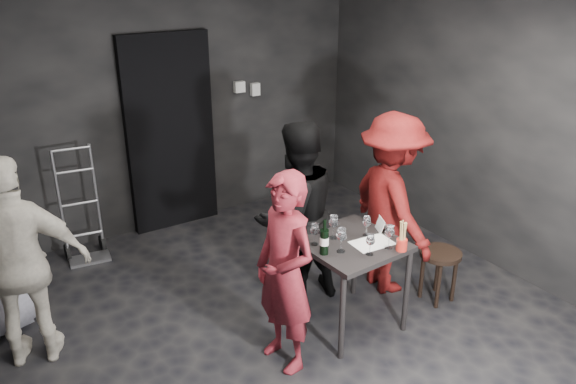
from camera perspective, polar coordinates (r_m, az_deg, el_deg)
floor at (r=4.62m, az=0.84°, el=-14.34°), size 4.50×5.00×0.02m
wall_back at (r=6.10m, az=-12.30°, el=8.65°), size 4.50×0.04×2.70m
wall_right at (r=5.47m, az=21.13°, el=6.00°), size 0.04×5.00×2.70m
doorway at (r=6.12m, az=-11.86°, el=5.82°), size 0.95×0.10×2.10m
wallbox_upper at (r=6.37m, az=-4.97°, el=10.59°), size 0.12×0.06×0.12m
wallbox_lower at (r=6.47m, az=-3.36°, el=10.38°), size 0.10×0.06×0.14m
hand_truck at (r=5.93m, az=-19.92°, el=-4.42°), size 0.39×0.33×1.15m
tasting_table at (r=4.44m, az=6.40°, el=-6.16°), size 0.72×0.72×0.75m
stool at (r=5.02m, az=15.17°, el=-6.80°), size 0.36×0.36×0.47m
server_red at (r=3.96m, az=-0.31°, el=-8.27°), size 0.42×0.58×1.49m
woman_black at (r=4.63m, az=0.84°, el=-1.75°), size 0.88×0.54×1.73m
man_maroon at (r=4.91m, az=10.51°, el=-0.58°), size 0.71×1.20×1.75m
bystander_cream at (r=4.36m, az=-25.62°, el=-6.03°), size 1.10×0.79×1.70m
tasting_mat at (r=4.39m, az=8.55°, el=-5.15°), size 0.33×0.23×0.00m
wine_glass_a at (r=4.19m, az=5.45°, el=-4.77°), size 0.11×0.11×0.21m
wine_glass_b at (r=4.29m, az=2.74°, el=-4.21°), size 0.09×0.09×0.19m
wine_glass_c at (r=4.38m, az=4.68°, el=-3.44°), size 0.10×0.10×0.21m
wine_glass_d at (r=4.19m, az=8.35°, el=-5.22°), size 0.09×0.09×0.18m
wine_glass_e at (r=4.30m, az=10.26°, el=-4.39°), size 0.08×0.08×0.20m
wine_glass_f at (r=4.46m, az=7.99°, el=-3.36°), size 0.08×0.08×0.18m
wine_bottle at (r=4.15m, az=3.70°, el=-4.99°), size 0.07×0.07×0.27m
breadstick_cup at (r=4.27m, az=11.54°, el=-4.44°), size 0.08×0.08×0.26m
reserved_card at (r=4.56m, az=9.35°, el=-3.31°), size 0.13×0.16×0.11m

